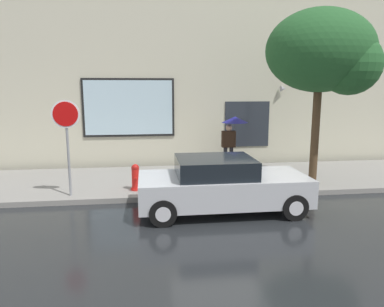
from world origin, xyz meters
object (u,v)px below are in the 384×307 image
pedestrian_with_umbrella (233,128)px  stop_sign (67,129)px  street_tree (326,54)px  fire_hydrant (135,177)px  parked_car (221,185)px

pedestrian_with_umbrella → stop_sign: (-5.25, -2.62, 0.34)m
street_tree → pedestrian_with_umbrella: bearing=131.3°
fire_hydrant → stop_sign: 2.37m
parked_car → pedestrian_with_umbrella: (1.26, 3.98, 0.99)m
stop_sign → fire_hydrant: bearing=11.4°
street_tree → fire_hydrant: bearing=178.1°
parked_car → stop_sign: 4.43m
fire_hydrant → pedestrian_with_umbrella: pedestrian_with_umbrella is taller
parked_car → street_tree: 5.05m
fire_hydrant → pedestrian_with_umbrella: size_ratio=0.40×
street_tree → stop_sign: size_ratio=1.97×
pedestrian_with_umbrella → street_tree: size_ratio=0.37×
parked_car → pedestrian_with_umbrella: pedestrian_with_umbrella is taller
fire_hydrant → street_tree: (5.61, -0.18, 3.57)m
street_tree → stop_sign: bearing=-178.6°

